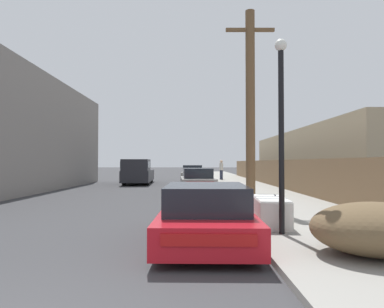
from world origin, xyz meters
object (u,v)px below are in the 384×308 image
at_px(car_parked_far, 192,174).
at_px(utility_pole, 249,104).
at_px(parked_sports_car_red, 204,215).
at_px(pedestrian, 220,169).
at_px(pickup_truck, 137,172).
at_px(car_parked_mid, 196,181).
at_px(discarded_fridge, 269,211).
at_px(street_lamp, 280,119).
at_px(brush_pile, 374,228).

xyz_separation_m(car_parked_far, utility_pole, (2.07, -15.81, 3.12)).
bearing_deg(utility_pole, parked_sports_car_red, -109.25).
xyz_separation_m(parked_sports_car_red, pedestrian, (2.32, 23.19, 0.47)).
bearing_deg(parked_sports_car_red, pickup_truck, 104.36).
bearing_deg(car_parked_mid, pickup_truck, 118.21).
bearing_deg(discarded_fridge, utility_pole, 91.06).
xyz_separation_m(parked_sports_car_red, utility_pole, (1.86, 5.33, 3.23)).
relative_size(parked_sports_car_red, street_lamp, 1.09).
xyz_separation_m(pickup_truck, utility_pole, (6.24, -13.26, 2.85)).
bearing_deg(brush_pile, pedestrian, 90.99).
height_order(parked_sports_car_red, pedestrian, pedestrian).
bearing_deg(pickup_truck, car_parked_mid, 118.90).
bearing_deg(utility_pole, street_lamp, -92.53).
relative_size(car_parked_far, street_lamp, 1.11).
relative_size(utility_pole, pedestrian, 4.12).
bearing_deg(parked_sports_car_red, car_parked_mid, 91.12).
bearing_deg(pedestrian, car_parked_far, -140.91).
height_order(utility_pole, pedestrian, utility_pole).
bearing_deg(parked_sports_car_red, pedestrian, 85.39).
xyz_separation_m(parked_sports_car_red, brush_pile, (2.75, -1.55, 0.01)).
bearing_deg(parked_sports_car_red, street_lamp, 5.42).
bearing_deg(utility_pole, car_parked_far, 97.46).
relative_size(car_parked_far, utility_pole, 0.65).
distance_m(parked_sports_car_red, pickup_truck, 19.11).
bearing_deg(discarded_fridge, street_lamp, -86.43).
height_order(utility_pole, street_lamp, utility_pole).
height_order(discarded_fridge, pedestrian, pedestrian).
distance_m(car_parked_far, street_lamp, 21.18).
height_order(discarded_fridge, brush_pile, brush_pile).
height_order(pickup_truck, street_lamp, street_lamp).
distance_m(utility_pole, pedestrian, 18.08).
bearing_deg(street_lamp, parked_sports_car_red, -175.68).
distance_m(car_parked_mid, utility_pole, 7.10).
bearing_deg(brush_pile, street_lamp, 123.71).
distance_m(discarded_fridge, brush_pile, 2.98).
xyz_separation_m(utility_pole, brush_pile, (0.88, -6.88, -3.23)).
height_order(discarded_fridge, utility_pole, utility_pole).
distance_m(car_parked_mid, pedestrian, 12.01).
relative_size(car_parked_mid, pedestrian, 2.41).
relative_size(discarded_fridge, street_lamp, 0.44).
height_order(street_lamp, brush_pile, street_lamp).
bearing_deg(pedestrian, brush_pile, -89.01).
bearing_deg(street_lamp, car_parked_far, 95.00).
height_order(car_parked_mid, street_lamp, street_lamp).
bearing_deg(car_parked_far, brush_pile, -80.83).
xyz_separation_m(car_parked_mid, street_lamp, (1.64, -11.29, 1.95)).
relative_size(car_parked_mid, car_parked_far, 0.90).
relative_size(car_parked_mid, pickup_truck, 0.71).
bearing_deg(street_lamp, brush_pile, -56.29).
height_order(car_parked_far, street_lamp, street_lamp).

